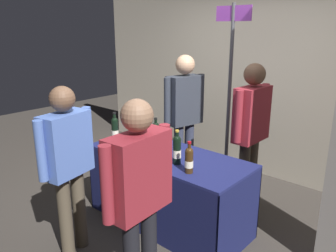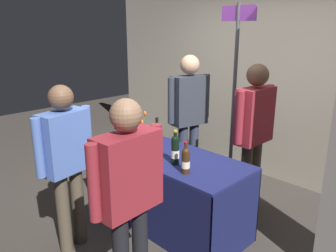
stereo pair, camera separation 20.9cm
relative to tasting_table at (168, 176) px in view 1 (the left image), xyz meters
The scene contains 15 objects.
ground_plane 0.54m from the tasting_table, ahead, with size 12.00×12.00×0.00m, color #38332D.
back_partition 2.07m from the tasting_table, 90.00° to the left, with size 5.89×0.12×2.80m, color #B2A893.
tasting_table is the anchor object (origin of this frame).
featured_wine_bottle 0.39m from the tasting_table, 99.86° to the right, with size 0.07×0.07×0.30m.
display_bottle_0 0.47m from the tasting_table, 29.89° to the right, with size 0.08×0.08×0.34m.
display_bottle_1 0.61m from the tasting_table, 26.16° to the right, with size 0.08×0.08×0.29m.
display_bottle_2 0.79m from the tasting_table, 169.56° to the right, with size 0.08×0.08×0.35m.
display_bottle_3 0.45m from the tasting_table, 168.31° to the left, with size 0.07×0.07×0.34m.
wine_glass_near_vendor 0.68m from the tasting_table, 169.55° to the left, with size 0.07×0.07×0.15m.
flower_vase 0.51m from the tasting_table, behind, with size 0.10×0.09×0.40m.
vendor_presenter 1.03m from the tasting_table, 118.24° to the left, with size 0.30×0.60×1.71m.
vendor_assistant 1.06m from the tasting_table, 58.86° to the left, with size 0.23×0.63×1.67m.
taster_foreground_right 1.08m from the tasting_table, 109.55° to the right, with size 0.29×0.60×1.57m.
taster_foreground_left 1.22m from the tasting_table, 58.55° to the right, with size 0.24×0.64×1.59m.
booth_signpost 1.34m from the tasting_table, 87.19° to the left, with size 0.45×0.04×2.29m.
Camera 1 is at (2.13, -2.40, 2.03)m, focal length 35.88 mm.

